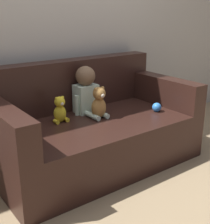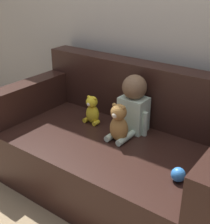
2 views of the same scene
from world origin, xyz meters
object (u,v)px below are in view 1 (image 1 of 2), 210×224
(plush_toy_side, at_px, (60,110))
(toy_ball, at_px, (157,107))
(couch, at_px, (91,129))
(teddy_bear_brown, at_px, (99,103))
(person_baby, at_px, (86,91))

(plush_toy_side, height_order, toy_ball, plush_toy_side)
(couch, height_order, teddy_bear_brown, couch)
(couch, distance_m, plush_toy_side, 0.35)
(person_baby, relative_size, plush_toy_side, 1.91)
(couch, relative_size, teddy_bear_brown, 6.31)
(person_baby, bearing_deg, teddy_bear_brown, -88.50)
(person_baby, xyz_separation_m, toy_ball, (0.54, -0.37, -0.16))
(couch, distance_m, teddy_bear_brown, 0.26)
(couch, height_order, toy_ball, couch)
(couch, xyz_separation_m, toy_ball, (0.58, -0.24, 0.15))
(couch, bearing_deg, toy_ball, -22.21)
(person_baby, distance_m, plush_toy_side, 0.34)
(teddy_bear_brown, height_order, toy_ball, teddy_bear_brown)
(person_baby, height_order, plush_toy_side, person_baby)
(teddy_bear_brown, xyz_separation_m, plush_toy_side, (-0.32, 0.11, -0.03))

